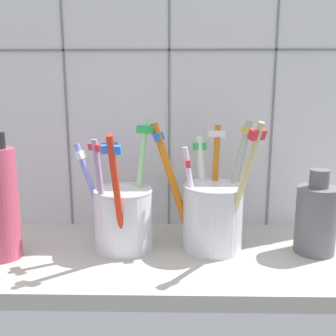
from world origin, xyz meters
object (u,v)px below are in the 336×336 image
object	(u,v)px
toothbrush_cup_left	(123,215)
ceramic_vase	(316,218)
toothbrush_cup_right	(212,211)
soap_bottle	(0,202)

from	to	relation	value
toothbrush_cup_left	ceramic_vase	world-z (taller)	toothbrush_cup_left
toothbrush_cup_left	toothbrush_cup_right	xyz separation A→B (cm)	(12.25, 0.25, 0.50)
toothbrush_cup_left	soap_bottle	distance (cm)	15.81
toothbrush_cup_right	soap_bottle	xyz separation A→B (cm)	(-27.45, -3.57, 2.28)
toothbrush_cup_left	toothbrush_cup_right	world-z (taller)	toothbrush_cup_right
toothbrush_cup_left	toothbrush_cup_right	distance (cm)	12.26
toothbrush_cup_right	ceramic_vase	world-z (taller)	toothbrush_cup_right
toothbrush_cup_left	ceramic_vase	size ratio (longest dim) A/B	1.55
toothbrush_cup_right	ceramic_vase	xyz separation A→B (cm)	(13.82, -1.14, -0.44)
toothbrush_cup_left	soap_bottle	xyz separation A→B (cm)	(-15.21, -3.31, 2.78)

